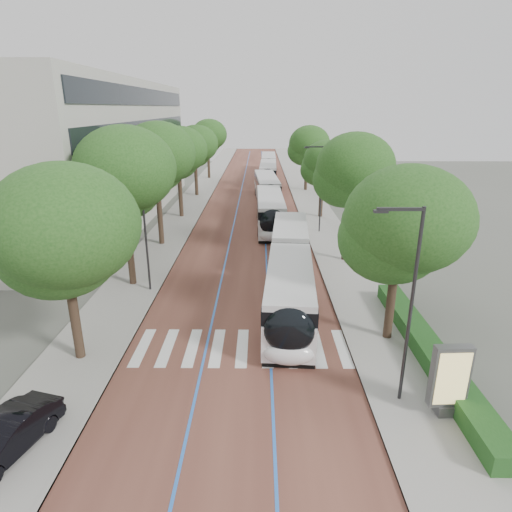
# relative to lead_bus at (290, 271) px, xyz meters

# --- Properties ---
(ground) EXTENTS (160.00, 160.00, 0.00)m
(ground) POSITION_rel_lead_bus_xyz_m (-2.97, -7.53, -1.63)
(ground) COLOR #51544C
(ground) RESTS_ON ground
(road) EXTENTS (11.00, 140.00, 0.02)m
(road) POSITION_rel_lead_bus_xyz_m (-2.97, 32.47, -1.62)
(road) COLOR #552F26
(road) RESTS_ON ground
(sidewalk_left) EXTENTS (4.00, 140.00, 0.12)m
(sidewalk_left) POSITION_rel_lead_bus_xyz_m (-10.47, 32.47, -1.57)
(sidewalk_left) COLOR gray
(sidewalk_left) RESTS_ON ground
(sidewalk_right) EXTENTS (4.00, 140.00, 0.12)m
(sidewalk_right) POSITION_rel_lead_bus_xyz_m (4.53, 32.47, -1.57)
(sidewalk_right) COLOR gray
(sidewalk_right) RESTS_ON ground
(kerb_left) EXTENTS (0.20, 140.00, 0.14)m
(kerb_left) POSITION_rel_lead_bus_xyz_m (-8.57, 32.47, -1.57)
(kerb_left) COLOR gray
(kerb_left) RESTS_ON ground
(kerb_right) EXTENTS (0.20, 140.00, 0.14)m
(kerb_right) POSITION_rel_lead_bus_xyz_m (2.63, 32.47, -1.57)
(kerb_right) COLOR gray
(kerb_right) RESTS_ON ground
(zebra_crossing) EXTENTS (10.55, 3.60, 0.01)m
(zebra_crossing) POSITION_rel_lead_bus_xyz_m (-2.77, -6.53, -1.60)
(zebra_crossing) COLOR silver
(zebra_crossing) RESTS_ON ground
(lane_line_left) EXTENTS (0.12, 126.00, 0.01)m
(lane_line_left) POSITION_rel_lead_bus_xyz_m (-4.57, 32.47, -1.60)
(lane_line_left) COLOR blue
(lane_line_left) RESTS_ON road
(lane_line_right) EXTENTS (0.12, 126.00, 0.01)m
(lane_line_right) POSITION_rel_lead_bus_xyz_m (-1.37, 32.47, -1.60)
(lane_line_right) COLOR blue
(lane_line_right) RESTS_ON road
(office_building) EXTENTS (18.11, 40.00, 14.00)m
(office_building) POSITION_rel_lead_bus_xyz_m (-22.45, 20.47, 5.37)
(office_building) COLOR #9B9A90
(office_building) RESTS_ON ground
(hedge) EXTENTS (1.20, 14.00, 0.80)m
(hedge) POSITION_rel_lead_bus_xyz_m (6.13, -7.53, -1.11)
(hedge) COLOR #1B4618
(hedge) RESTS_ON sidewalk_right
(streetlight_near) EXTENTS (1.82, 0.20, 8.00)m
(streetlight_near) POSITION_rel_lead_bus_xyz_m (3.65, -10.53, 3.19)
(streetlight_near) COLOR #29282B
(streetlight_near) RESTS_ON sidewalk_right
(streetlight_far) EXTENTS (1.82, 0.20, 8.00)m
(streetlight_far) POSITION_rel_lead_bus_xyz_m (3.65, 14.47, 3.19)
(streetlight_far) COLOR #29282B
(streetlight_far) RESTS_ON sidewalk_right
(lamp_post_left) EXTENTS (0.14, 0.14, 8.00)m
(lamp_post_left) POSITION_rel_lead_bus_xyz_m (-9.07, 0.47, 2.49)
(lamp_post_left) COLOR #29282B
(lamp_post_left) RESTS_ON sidewalk_left
(trees_left) EXTENTS (6.32, 61.06, 9.86)m
(trees_left) POSITION_rel_lead_bus_xyz_m (-10.47, 15.39, 5.03)
(trees_left) COLOR black
(trees_left) RESTS_ON ground
(trees_right) EXTENTS (5.99, 47.86, 9.20)m
(trees_right) POSITION_rel_lead_bus_xyz_m (4.73, 13.07, 4.47)
(trees_right) COLOR black
(trees_right) RESTS_ON ground
(lead_bus) EXTENTS (3.79, 18.52, 3.20)m
(lead_bus) POSITION_rel_lead_bus_xyz_m (0.00, 0.00, 0.00)
(lead_bus) COLOR black
(lead_bus) RESTS_ON ground
(bus_queued_0) EXTENTS (2.70, 12.43, 3.20)m
(bus_queued_0) POSITION_rel_lead_bus_xyz_m (-0.86, 16.02, -0.00)
(bus_queued_0) COLOR silver
(bus_queued_0) RESTS_ON ground
(bus_queued_1) EXTENTS (3.24, 12.52, 3.20)m
(bus_queued_1) POSITION_rel_lead_bus_xyz_m (-0.99, 28.56, -0.00)
(bus_queued_1) COLOR silver
(bus_queued_1) RESTS_ON ground
(bus_queued_2) EXTENTS (2.87, 12.46, 3.20)m
(bus_queued_2) POSITION_rel_lead_bus_xyz_m (-0.61, 41.71, -0.00)
(bus_queued_2) COLOR silver
(bus_queued_2) RESTS_ON ground
(bus_queued_3) EXTENTS (2.75, 12.44, 3.20)m
(bus_queued_3) POSITION_rel_lead_bus_xyz_m (-0.27, 54.49, -0.00)
(bus_queued_3) COLOR silver
(bus_queued_3) RESTS_ON ground
(ad_panel) EXTENTS (1.46, 0.59, 2.99)m
(ad_panel) POSITION_rel_lead_bus_xyz_m (5.26, -11.48, 0.06)
(ad_panel) COLOR #59595B
(ad_panel) RESTS_ON sidewalk_right
(parked_car) EXTENTS (2.51, 4.39, 1.37)m
(parked_car) POSITION_rel_lead_bus_xyz_m (-10.54, -13.58, -0.82)
(parked_car) COLOR black
(parked_car) RESTS_ON sidewalk_left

